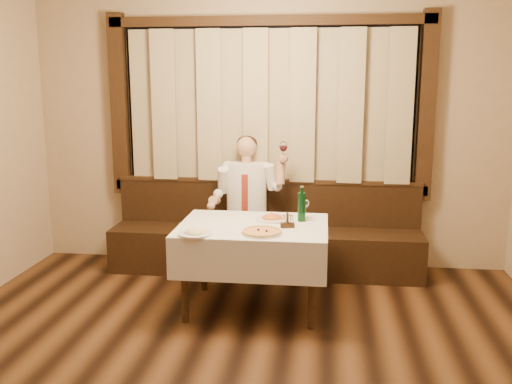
# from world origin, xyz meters

# --- Properties ---
(room) EXTENTS (5.01, 6.01, 2.81)m
(room) POSITION_xyz_m (-0.00, 0.97, 1.50)
(room) COLOR black
(room) RESTS_ON ground
(banquette) EXTENTS (3.20, 0.61, 0.94)m
(banquette) POSITION_xyz_m (0.00, 2.72, 0.31)
(banquette) COLOR black
(banquette) RESTS_ON ground
(dining_table) EXTENTS (1.27, 0.97, 0.76)m
(dining_table) POSITION_xyz_m (0.00, 1.70, 0.65)
(dining_table) COLOR black
(dining_table) RESTS_ON ground
(pizza) EXTENTS (0.34, 0.34, 0.04)m
(pizza) POSITION_xyz_m (0.11, 1.42, 0.77)
(pizza) COLOR white
(pizza) RESTS_ON dining_table
(pasta_red) EXTENTS (0.29, 0.29, 0.10)m
(pasta_red) POSITION_xyz_m (0.15, 1.87, 0.80)
(pasta_red) COLOR white
(pasta_red) RESTS_ON dining_table
(pasta_cream) EXTENTS (0.28, 0.28, 0.09)m
(pasta_cream) POSITION_xyz_m (-0.42, 1.32, 0.79)
(pasta_cream) COLOR white
(pasta_cream) RESTS_ON dining_table
(green_bottle) EXTENTS (0.07, 0.07, 0.31)m
(green_bottle) POSITION_xyz_m (0.41, 1.87, 0.89)
(green_bottle) COLOR #0E441B
(green_bottle) RESTS_ON dining_table
(table_wine_glass) EXTENTS (0.07, 0.07, 0.17)m
(table_wine_glass) POSITION_xyz_m (0.44, 1.98, 0.88)
(table_wine_glass) COLOR white
(table_wine_glass) RESTS_ON dining_table
(cruet_caddy) EXTENTS (0.13, 0.08, 0.13)m
(cruet_caddy) POSITION_xyz_m (0.30, 1.64, 0.80)
(cruet_caddy) COLOR black
(cruet_caddy) RESTS_ON dining_table
(seated_man) EXTENTS (0.77, 0.58, 1.41)m
(seated_man) POSITION_xyz_m (-0.19, 2.63, 0.82)
(seated_man) COLOR black
(seated_man) RESTS_ON ground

